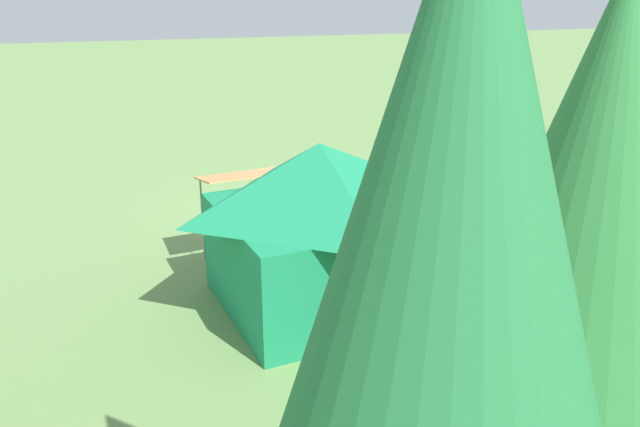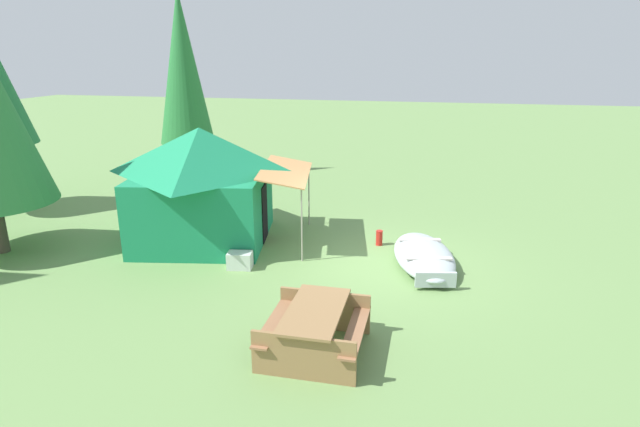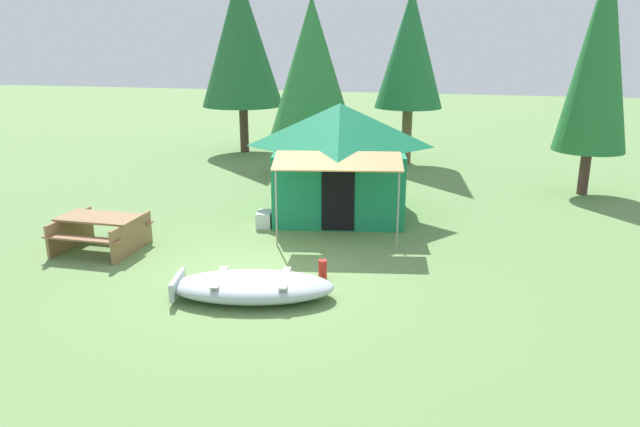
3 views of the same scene
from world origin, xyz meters
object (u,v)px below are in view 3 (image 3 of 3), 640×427
Objects in this scene: fuel_can at (323,269)px; pine_tree_side at (241,40)px; canvas_cabin_tent at (340,158)px; picnic_table at (100,229)px; beached_rowboat at (252,286)px; pine_tree_far_center at (600,52)px; pine_tree_back_left at (312,69)px; pine_tree_back_right at (410,49)px; cooler_box at (265,219)px.

pine_tree_side is at bearing 116.79° from fuel_can.
picnic_table is at bearing -138.78° from canvas_cabin_tent.
fuel_can is (1.01, 1.10, -0.03)m from beached_rowboat.
picnic_table is 0.25× the size of pine_tree_far_center.
beached_rowboat is 1.82× the size of picnic_table.
beached_rowboat is at bearing -81.91° from pine_tree_back_left.
pine_tree_back_left is 8.34m from pine_tree_far_center.
canvas_cabin_tent is 0.70× the size of pine_tree_far_center.
pine_tree_back_right is at bearing 148.61° from pine_tree_far_center.
canvas_cabin_tent is 12.65× the size of fuel_can.
cooler_box is (-1.52, -1.49, -1.28)m from canvas_cabin_tent.
cooler_box is at bearing -87.05° from pine_tree_back_left.
cooler_box is at bearing 126.74° from fuel_can.
picnic_table is at bearing -107.38° from pine_tree_back_left.
beached_rowboat reaches higher than cooler_box.
cooler_box is 9.56m from pine_tree_back_right.
pine_tree_side is at bearing 137.96° from pine_tree_back_left.
pine_tree_back_left is 0.83× the size of pine_tree_side.
pine_tree_back_right is at bearing -6.21° from pine_tree_side.
cooler_box is 3.50m from fuel_can.
cooler_box is at bearing -135.67° from canvas_cabin_tent.
pine_tree_far_center is at bearing 32.48° from cooler_box.
pine_tree_far_center is at bearing 53.27° from fuel_can.
pine_tree_back_left reaches higher than fuel_can.
picnic_table is at bearing -140.55° from cooler_box.
beached_rowboat is 5.56m from canvas_cabin_tent.
fuel_can is at bearing -63.21° from pine_tree_side.
cooler_box is 10.73m from pine_tree_side.
pine_tree_back_right reaches higher than pine_tree_back_left.
beached_rowboat is at bearing -94.63° from canvas_cabin_tent.
cooler_box is (-1.09, 3.91, -0.03)m from beached_rowboat.
canvas_cabin_tent is 7.81m from pine_tree_far_center.
pine_tree_side reaches higher than pine_tree_back_left.
pine_tree_side is at bearing 161.35° from pine_tree_far_center.
cooler_box is 1.42× the size of fuel_can.
beached_rowboat is 0.65× the size of canvas_cabin_tent.
pine_tree_side reaches higher than beached_rowboat.
picnic_table is 4.50× the size of fuel_can.
pine_tree_back_right is at bearing 63.25° from picnic_table.
pine_tree_back_left is at bearing -138.17° from pine_tree_back_right.
pine_tree_side is at bearing 173.79° from pine_tree_back_right.
picnic_table reaches higher than cooler_box.
pine_tree_far_center is (6.46, 3.59, 2.52)m from canvas_cabin_tent.
pine_tree_back_right is (0.46, 11.20, 3.80)m from fuel_can.
pine_tree_back_right is (2.55, 8.39, 3.81)m from cooler_box.
pine_tree_side is (-11.90, 4.02, 0.32)m from pine_tree_far_center.
pine_tree_back_right is at bearing 73.08° from cooler_box.
pine_tree_side is at bearing 125.54° from canvas_cabin_tent.
pine_tree_back_left reaches higher than canvas_cabin_tent.
canvas_cabin_tent reaches higher than fuel_can.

